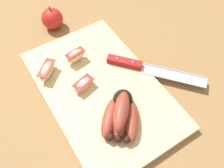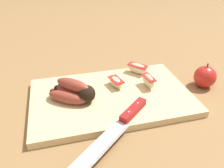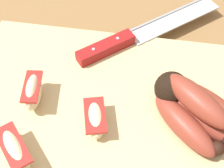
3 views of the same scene
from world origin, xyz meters
name	(u,v)px [view 3 (image 3 of 3)]	position (x,y,z in m)	size (l,w,h in m)	color
ground_plane	(123,111)	(0.00, 0.00, 0.00)	(6.00, 6.00, 0.00)	olive
cutting_board	(118,105)	(-0.01, 0.00, 0.01)	(0.45, 0.28, 0.02)	#DBBC84
banana_bunch	(193,108)	(0.10, -0.01, 0.04)	(0.14, 0.14, 0.06)	black
chefs_knife	(131,37)	(-0.01, 0.13, 0.03)	(0.23, 0.20, 0.02)	silver
apple_wedge_near	(95,118)	(-0.03, -0.04, 0.04)	(0.04, 0.07, 0.03)	beige
apple_wedge_middle	(33,91)	(-0.13, -0.01, 0.04)	(0.03, 0.06, 0.04)	beige
apple_wedge_far	(15,149)	(-0.12, -0.10, 0.04)	(0.07, 0.07, 0.03)	beige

